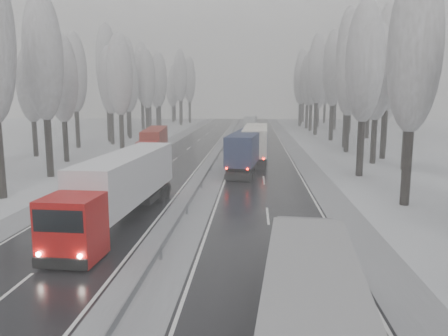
# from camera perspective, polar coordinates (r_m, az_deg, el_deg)

# --- Properties ---
(ground) EXTENTS (260.00, 260.00, 0.00)m
(ground) POSITION_cam_1_polar(r_m,az_deg,el_deg) (17.70, -11.03, -16.45)
(ground) COLOR silver
(ground) RESTS_ON ground
(carriageway_right) EXTENTS (7.50, 200.00, 0.03)m
(carriageway_right) POSITION_cam_1_polar(r_m,az_deg,el_deg) (46.01, 5.07, -0.18)
(carriageway_right) COLOR black
(carriageway_right) RESTS_ON ground
(carriageway_left) EXTENTS (7.50, 200.00, 0.03)m
(carriageway_left) POSITION_cam_1_polar(r_m,az_deg,el_deg) (46.98, -7.84, -0.03)
(carriageway_left) COLOR black
(carriageway_left) RESTS_ON ground
(median_slush) EXTENTS (3.00, 200.00, 0.04)m
(median_slush) POSITION_cam_1_polar(r_m,az_deg,el_deg) (46.20, -1.45, -0.10)
(median_slush) COLOR #9B9CA2
(median_slush) RESTS_ON ground
(shoulder_right) EXTENTS (2.40, 200.00, 0.04)m
(shoulder_right) POSITION_cam_1_polar(r_m,az_deg,el_deg) (46.37, 11.20, -0.24)
(shoulder_right) COLOR #9B9CA2
(shoulder_right) RESTS_ON ground
(shoulder_left) EXTENTS (2.40, 200.00, 0.04)m
(shoulder_left) POSITION_cam_1_polar(r_m,az_deg,el_deg) (48.23, -13.61, 0.04)
(shoulder_left) COLOR #9B9CA2
(shoulder_left) RESTS_ON ground
(median_guardrail) EXTENTS (0.12, 200.00, 0.76)m
(median_guardrail) POSITION_cam_1_polar(r_m,az_deg,el_deg) (46.09, -1.46, 0.61)
(median_guardrail) COLOR slate
(median_guardrail) RESTS_ON ground
(tree_16) EXTENTS (3.60, 3.60, 16.53)m
(tree_16) POSITION_cam_1_polar(r_m,az_deg,el_deg) (32.96, 23.65, 13.88)
(tree_16) COLOR black
(tree_16) RESTS_ON ground
(tree_18) EXTENTS (3.60, 3.60, 16.58)m
(tree_18) POSITION_cam_1_polar(r_m,az_deg,el_deg) (43.70, 17.91, 12.97)
(tree_18) COLOR black
(tree_18) RESTS_ON ground
(tree_19) EXTENTS (3.60, 3.60, 14.57)m
(tree_19) POSITION_cam_1_polar(r_m,az_deg,el_deg) (49.00, 23.08, 10.74)
(tree_19) COLOR black
(tree_19) RESTS_ON ground
(tree_20) EXTENTS (3.60, 3.60, 15.71)m
(tree_20) POSITION_cam_1_polar(r_m,az_deg,el_deg) (52.37, 19.40, 11.62)
(tree_20) COLOR black
(tree_20) RESTS_ON ground
(tree_21) EXTENTS (3.60, 3.60, 18.62)m
(tree_21) POSITION_cam_1_polar(r_m,az_deg,el_deg) (56.93, 20.64, 13.21)
(tree_21) COLOR black
(tree_21) RESTS_ON ground
(tree_22) EXTENTS (3.60, 3.60, 15.86)m
(tree_22) POSITION_cam_1_polar(r_m,az_deg,el_deg) (62.32, 16.05, 11.45)
(tree_22) COLOR black
(tree_22) RESTS_ON ground
(tree_23) EXTENTS (3.60, 3.60, 13.55)m
(tree_23) POSITION_cam_1_polar(r_m,az_deg,el_deg) (67.68, 20.57, 9.78)
(tree_23) COLOR black
(tree_23) RESTS_ON ground
(tree_24) EXTENTS (3.60, 3.60, 20.49)m
(tree_24) POSITION_cam_1_polar(r_m,az_deg,el_deg) (67.97, 15.94, 13.75)
(tree_24) COLOR black
(tree_24) RESTS_ON ground
(tree_25) EXTENTS (3.60, 3.60, 19.44)m
(tree_25) POSITION_cam_1_polar(r_m,az_deg,el_deg) (73.46, 20.68, 12.64)
(tree_25) COLOR black
(tree_25) RESTS_ON ground
(tree_26) EXTENTS (3.60, 3.60, 18.78)m
(tree_26) POSITION_cam_1_polar(r_m,az_deg,el_deg) (77.89, 14.09, 12.43)
(tree_26) COLOR black
(tree_26) RESTS_ON ground
(tree_27) EXTENTS (3.60, 3.60, 17.62)m
(tree_27) POSITION_cam_1_polar(r_m,az_deg,el_deg) (83.25, 18.53, 11.51)
(tree_27) COLOR black
(tree_27) RESTS_ON ground
(tree_28) EXTENTS (3.60, 3.60, 19.62)m
(tree_28) POSITION_cam_1_polar(r_m,az_deg,el_deg) (88.27, 12.08, 12.47)
(tree_28) COLOR black
(tree_28) RESTS_ON ground
(tree_29) EXTENTS (3.60, 3.60, 18.11)m
(tree_29) POSITION_cam_1_polar(r_m,az_deg,el_deg) (93.43, 16.28, 11.53)
(tree_29) COLOR black
(tree_29) RESTS_ON ground
(tree_30) EXTENTS (3.60, 3.60, 17.86)m
(tree_30) POSITION_cam_1_polar(r_m,az_deg,el_deg) (97.90, 11.38, 11.52)
(tree_30) COLOR black
(tree_30) RESTS_ON ground
(tree_31) EXTENTS (3.60, 3.60, 18.58)m
(tree_31) POSITION_cam_1_polar(r_m,az_deg,el_deg) (102.76, 14.44, 11.55)
(tree_31) COLOR black
(tree_31) RESTS_ON ground
(tree_32) EXTENTS (3.60, 3.60, 17.33)m
(tree_32) POSITION_cam_1_polar(r_m,az_deg,el_deg) (105.35, 10.89, 11.19)
(tree_32) COLOR black
(tree_32) RESTS_ON ground
(tree_33) EXTENTS (3.60, 3.60, 14.33)m
(tree_33) POSITION_cam_1_polar(r_m,az_deg,el_deg) (109.67, 12.26, 10.07)
(tree_33) COLOR black
(tree_33) RESTS_ON ground
(tree_34) EXTENTS (3.60, 3.60, 17.63)m
(tree_34) POSITION_cam_1_polar(r_m,az_deg,el_deg) (112.31, 9.99, 11.19)
(tree_34) COLOR black
(tree_34) RESTS_ON ground
(tree_35) EXTENTS (3.60, 3.60, 18.25)m
(tree_35) POSITION_cam_1_polar(r_m,az_deg,el_deg) (117.57, 14.34, 11.15)
(tree_35) COLOR black
(tree_35) RESTS_ON ground
(tree_36) EXTENTS (3.60, 3.60, 20.23)m
(tree_36) POSITION_cam_1_polar(r_m,az_deg,el_deg) (122.29, 10.15, 11.81)
(tree_36) COLOR black
(tree_36) RESTS_ON ground
(tree_37) EXTENTS (3.60, 3.60, 16.37)m
(tree_37) POSITION_cam_1_polar(r_m,az_deg,el_deg) (127.08, 13.11, 10.51)
(tree_37) COLOR black
(tree_37) RESTS_ON ground
(tree_38) EXTENTS (3.60, 3.60, 17.97)m
(tree_38) POSITION_cam_1_polar(r_m,az_deg,el_deg) (132.92, 10.38, 10.98)
(tree_38) COLOR black
(tree_38) RESTS_ON ground
(tree_39) EXTENTS (3.60, 3.60, 16.19)m
(tree_39) POSITION_cam_1_polar(r_m,az_deg,el_deg) (137.19, 11.37, 10.43)
(tree_39) COLOR black
(tree_39) RESTS_ON ground
(tree_58) EXTENTS (3.60, 3.60, 17.21)m
(tree_58) POSITION_cam_1_polar(r_m,az_deg,el_deg) (44.54, -22.56, 13.16)
(tree_58) COLOR black
(tree_58) RESTS_ON ground
(tree_60) EXTENTS (3.60, 3.60, 14.84)m
(tree_60) POSITION_cam_1_polar(r_m,az_deg,el_deg) (54.28, -20.41, 10.89)
(tree_60) COLOR black
(tree_60) RESTS_ON ground
(tree_61) EXTENTS (3.60, 3.60, 13.95)m
(tree_61) POSITION_cam_1_polar(r_m,az_deg,el_deg) (60.37, -23.87, 9.93)
(tree_61) COLOR black
(tree_61) RESTS_ON ground
(tree_62) EXTENTS (3.60, 3.60, 16.04)m
(tree_62) POSITION_cam_1_polar(r_m,az_deg,el_deg) (61.90, -13.48, 11.67)
(tree_62) COLOR black
(tree_62) RESTS_ON ground
(tree_63) EXTENTS (3.60, 3.60, 16.88)m
(tree_63) POSITION_cam_1_polar(r_m,az_deg,el_deg) (68.37, -18.95, 11.65)
(tree_63) COLOR black
(tree_63) RESTS_ON ground
(tree_64) EXTENTS (3.60, 3.60, 15.42)m
(tree_64) POSITION_cam_1_polar(r_m,az_deg,el_deg) (71.75, -14.65, 10.97)
(tree_64) COLOR black
(tree_64) RESTS_ON ground
(tree_65) EXTENTS (3.60, 3.60, 19.48)m
(tree_65) POSITION_cam_1_polar(r_m,az_deg,el_deg) (76.23, -15.07, 12.79)
(tree_65) COLOR black
(tree_65) RESTS_ON ground
(tree_66) EXTENTS (3.60, 3.60, 15.23)m
(tree_66) POSITION_cam_1_polar(r_m,az_deg,el_deg) (80.92, -12.38, 10.76)
(tree_66) COLOR black
(tree_66) RESTS_ON ground
(tree_67) EXTENTS (3.60, 3.60, 17.09)m
(tree_67) POSITION_cam_1_polar(r_m,az_deg,el_deg) (85.18, -12.56, 11.48)
(tree_67) COLOR black
(tree_67) RESTS_ON ground
(tree_68) EXTENTS (3.60, 3.60, 16.65)m
(tree_68) POSITION_cam_1_polar(r_m,az_deg,el_deg) (87.07, -10.12, 11.32)
(tree_68) COLOR black
(tree_68) RESTS_ON ground
(tree_69) EXTENTS (3.60, 3.60, 19.35)m
(tree_69) POSITION_cam_1_polar(r_m,az_deg,el_deg) (92.26, -12.53, 12.20)
(tree_69) COLOR black
(tree_69) RESTS_ON ground
(tree_70) EXTENTS (3.60, 3.60, 17.09)m
(tree_70) POSITION_cam_1_polar(r_m,az_deg,el_deg) (96.83, -8.51, 11.33)
(tree_70) COLOR black
(tree_70) RESTS_ON ground
(tree_71) EXTENTS (3.60, 3.60, 19.61)m
(tree_71) POSITION_cam_1_polar(r_m,az_deg,el_deg) (101.89, -10.72, 12.07)
(tree_71) COLOR black
(tree_71) RESTS_ON ground
(tree_72) EXTENTS (3.60, 3.60, 15.11)m
(tree_72) POSITION_cam_1_polar(r_m,az_deg,el_deg) (106.48, -8.79, 10.46)
(tree_72) COLOR black
(tree_72) RESTS_ON ground
(tree_73) EXTENTS (3.60, 3.60, 17.22)m
(tree_73) POSITION_cam_1_polar(r_m,az_deg,el_deg) (111.06, -9.83, 11.08)
(tree_73) COLOR black
(tree_73) RESTS_ON ground
(tree_74) EXTENTS (3.60, 3.60, 19.68)m
(tree_74) POSITION_cam_1_polar(r_m,az_deg,el_deg) (116.42, -5.75, 11.86)
(tree_74) COLOR black
(tree_74) RESTS_ON ground
(tree_75) EXTENTS (3.60, 3.60, 18.60)m
(tree_75) POSITION_cam_1_polar(r_m,az_deg,el_deg) (122.14, -9.73, 11.34)
(tree_75) COLOR black
(tree_75) RESTS_ON ground
(tree_76) EXTENTS (3.60, 3.60, 18.55)m
(tree_76) POSITION_cam_1_polar(r_m,az_deg,el_deg) (125.50, -4.54, 11.37)
(tree_76) COLOR black
(tree_76) RESTS_ON ground
(tree_77) EXTENTS (3.60, 3.60, 14.32)m
(tree_77) POSITION_cam_1_polar(r_m,az_deg,el_deg) (130.31, -6.74, 10.08)
(tree_77) COLOR black
(tree_77) RESTS_ON ground
(tree_78) EXTENTS (3.60, 3.60, 19.55)m
(tree_78) POSITION_cam_1_polar(r_m,az_deg,el_deg) (132.57, -5.65, 11.53)
(tree_78) COLOR black
(tree_78) RESTS_ON ground
(tree_79) EXTENTS (3.60, 3.60, 17.07)m
(tree_79) POSITION_cam_1_polar(r_m,az_deg,el_deg) (136.94, -6.52, 10.78)
(tree_79) COLOR black
(tree_79) RESTS_ON ground
(truck_grey_tarp) EXTENTS (3.46, 14.27, 3.63)m
(truck_grey_tarp) POSITION_cam_1_polar(r_m,az_deg,el_deg) (11.17, 11.41, -20.61)
(truck_grey_tarp) COLOR #504F55
(truck_grey_tarp) RESTS_ON ground
(truck_blue_box) EXTENTS (4.34, 15.88, 4.04)m
(truck_blue_box) POSITION_cam_1_polar(r_m,az_deg,el_deg) (45.73, 3.26, 2.75)
(truck_blue_box) COLOR #1D204A
(truck_blue_box) RESTS_ON ground
(truck_cream_box) EXTENTS (2.99, 16.25, 4.15)m
(truck_cream_box) POSITION_cam_1_polar(r_m,az_deg,el_deg) (51.71, 4.19, 3.59)
(truck_cream_box) COLOR #9B968A
(truck_cream_box) RESTS_ON ground
(box_truck_distant) EXTENTS (3.04, 8.14, 2.98)m
(box_truck_distant) POSITION_cam_1_polar(r_m,az_deg,el_deg) (103.02, 3.52, 6.00)
(box_truck_distant) COLOR silver
(box_truck_distant) RESTS_ON ground
(truck_red_white) EXTENTS (3.29, 16.05, 4.09)m
(truck_red_white) POSITION_cam_1_polar(r_m,az_deg,el_deg) (27.27, -13.14, -1.99)
(truck_red_white) COLOR #AA0A09
(truck_red_white) RESTS_ON ground
(truck_red_red) EXTENTS (3.80, 14.19, 3.61)m
(truck_red_red) POSITION_cam_1_polar(r_m,az_deg,el_deg) (54.31, -9.13, 3.44)
(truck_red_red) COLOR #9D090B
(truck_red_red) RESTS_ON ground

